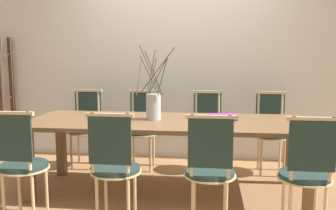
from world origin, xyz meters
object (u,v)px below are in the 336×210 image
at_px(chair_near_center, 210,167).
at_px(vase_centerpiece, 153,105).
at_px(chair_far_center, 207,127).
at_px(book_stack, 224,117).
at_px(dining_table, 168,129).

relative_size(chair_near_center, vase_centerpiece, 1.28).
bearing_deg(chair_far_center, vase_centerpiece, 54.71).
distance_m(chair_near_center, vase_centerpiece, 1.04).
bearing_deg(vase_centerpiece, chair_far_center, 54.71).
height_order(chair_near_center, book_stack, chair_near_center).
distance_m(dining_table, vase_centerpiece, 0.27).
distance_m(vase_centerpiece, book_stack, 0.70).
bearing_deg(dining_table, vase_centerpiece, 167.54).
xyz_separation_m(chair_far_center, book_stack, (0.16, -0.65, 0.24)).
relative_size(dining_table, book_stack, 9.86).
relative_size(dining_table, vase_centerpiece, 3.74).
height_order(chair_near_center, vase_centerpiece, vase_centerpiece).
relative_size(vase_centerpiece, book_stack, 2.63).
xyz_separation_m(chair_near_center, vase_centerpiece, (-0.56, 0.80, 0.36)).
xyz_separation_m(dining_table, chair_near_center, (0.41, -0.77, -0.13)).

